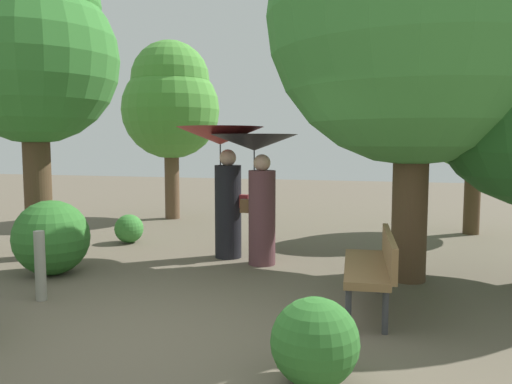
{
  "coord_description": "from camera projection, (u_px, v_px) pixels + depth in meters",
  "views": [
    {
      "loc": [
        2.19,
        -4.07,
        1.79
      ],
      "look_at": [
        0.0,
        3.84,
        0.99
      ],
      "focal_mm": 35.5,
      "sensor_mm": 36.0,
      "label": 1
    }
  ],
  "objects": [
    {
      "name": "tree_mid_left",
      "position": [
        171.0,
        101.0,
        11.74
      ],
      "size": [
        2.26,
        2.26,
        4.14
      ],
      "color": "brown",
      "rests_on": "ground"
    },
    {
      "name": "park_bench",
      "position": [
        374.0,
        264.0,
        5.37
      ],
      "size": [
        0.61,
        1.53,
        0.83
      ],
      "rotation": [
        0.0,
        0.0,
        -1.49
      ],
      "color": "#38383D",
      "rests_on": "ground"
    },
    {
      "name": "ground_plane",
      "position": [
        145.0,
        338.0,
        4.66
      ],
      "size": [
        40.0,
        40.0,
        0.0
      ],
      "primitive_type": "plane",
      "color": "brown"
    },
    {
      "name": "tree_near_left",
      "position": [
        32.0,
        42.0,
        7.62
      ],
      "size": [
        2.57,
        2.57,
        4.9
      ],
      "color": "#4C3823",
      "rests_on": "ground"
    },
    {
      "name": "bush_behind_bench",
      "position": [
        129.0,
        229.0,
        9.06
      ],
      "size": [
        0.51,
        0.51,
        0.51
      ],
      "primitive_type": "sphere",
      "color": "#387F33",
      "rests_on": "ground"
    },
    {
      "name": "person_left",
      "position": [
        223.0,
        161.0,
        7.82
      ],
      "size": [
        1.36,
        1.36,
        2.04
      ],
      "rotation": [
        0.0,
        0.0,
        1.54
      ],
      "color": "black",
      "rests_on": "ground"
    },
    {
      "name": "tree_far_back",
      "position": [
        476.0,
        106.0,
        9.72
      ],
      "size": [
        2.08,
        2.08,
        3.74
      ],
      "color": "#4C3823",
      "rests_on": "ground"
    },
    {
      "name": "path_marker_post",
      "position": [
        40.0,
        266.0,
        5.73
      ],
      "size": [
        0.12,
        0.12,
        0.8
      ],
      "primitive_type": "cylinder",
      "color": "gray",
      "rests_on": "ground"
    },
    {
      "name": "bush_path_right",
      "position": [
        315.0,
        342.0,
        3.72
      ],
      "size": [
        0.66,
        0.66,
        0.66
      ],
      "primitive_type": "sphere",
      "color": "#2D6B28",
      "rests_on": "ground"
    },
    {
      "name": "bush_far_side",
      "position": [
        51.0,
        238.0,
        6.86
      ],
      "size": [
        1.02,
        1.02,
        1.02
      ],
      "primitive_type": "sphere",
      "color": "#2D6B28",
      "rests_on": "ground"
    },
    {
      "name": "person_right",
      "position": [
        257.0,
        170.0,
        7.37
      ],
      "size": [
        1.27,
        1.27,
        1.91
      ],
      "rotation": [
        0.0,
        0.0,
        1.54
      ],
      "color": "#563338",
      "rests_on": "ground"
    }
  ]
}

